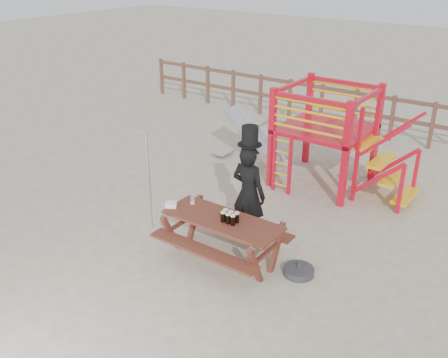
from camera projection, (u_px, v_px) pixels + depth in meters
The scene contains 10 objects.
ground at pixel (213, 253), 8.20m from camera, with size 60.00×60.00×0.00m, color #C5B799.
back_fence at pixel (374, 110), 13.04m from camera, with size 15.09×0.09×1.20m.
playground_fort at pixel (321, 134), 10.32m from camera, with size 4.71×1.84×2.10m.
picnic_table at pixel (223, 234), 7.85m from camera, with size 1.91×1.33×0.74m.
man_with_hat at pixel (249, 191), 8.21m from camera, with size 0.65×0.44×2.04m.
metal_pole at pixel (149, 182), 8.57m from camera, with size 0.04×0.04×1.80m, color #B2B2B7.
parasol_base at pixel (299, 271), 7.64m from camera, with size 0.47×0.47×0.20m.
paper_bag at pixel (171, 205), 8.08m from camera, with size 0.18×0.14×0.08m, color white.
stout_pints at pixel (230, 217), 7.61m from camera, with size 0.28×0.18×0.17m.
empty_glasses at pixel (193, 200), 8.17m from camera, with size 0.08×0.08×0.15m.
Camera 1 is at (4.24, -5.51, 4.52)m, focal length 40.00 mm.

